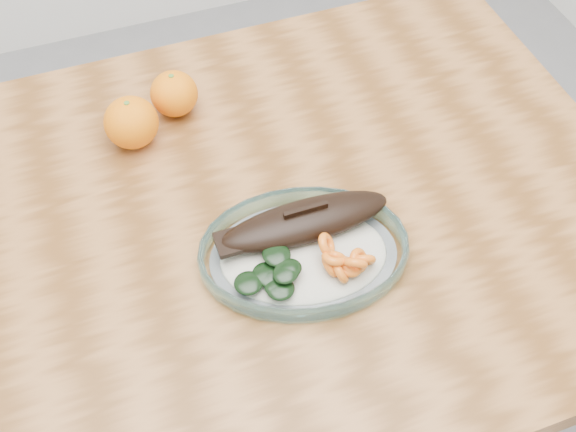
# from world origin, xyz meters

# --- Properties ---
(dining_table) EXTENTS (1.20, 0.80, 0.75)m
(dining_table) POSITION_xyz_m (0.00, 0.00, 0.65)
(dining_table) COLOR brown
(dining_table) RESTS_ON ground
(plated_meal) EXTENTS (0.59, 0.59, 0.08)m
(plated_meal) POSITION_xyz_m (0.09, -0.09, 0.77)
(plated_meal) COLOR white
(plated_meal) RESTS_ON dining_table
(orange_left) EXTENTS (0.08, 0.08, 0.08)m
(orange_left) POSITION_xyz_m (-0.07, 0.19, 0.79)
(orange_left) COLOR orange
(orange_left) RESTS_ON dining_table
(orange_right) EXTENTS (0.07, 0.07, 0.07)m
(orange_right) POSITION_xyz_m (0.00, 0.24, 0.79)
(orange_right) COLOR orange
(orange_right) RESTS_ON dining_table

